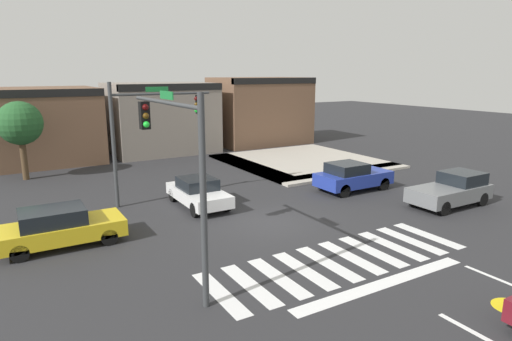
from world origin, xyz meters
TOP-DOWN VIEW (x-y plane):
  - ground_plane at (0.00, 0.00)m, footprint 120.00×120.00m
  - crosswalk_near at (0.00, -4.50)m, footprint 9.64×3.05m
  - bike_detector_marking at (2.01, -9.25)m, footprint 1.01×1.01m
  - curb_corner_northeast at (8.49, 9.42)m, footprint 10.00×10.60m
  - storefront_row at (2.16, 19.18)m, footprint 24.88×7.04m
  - traffic_signal_northwest at (-3.21, 5.54)m, footprint 4.98×0.32m
  - traffic_signal_southwest at (-5.19, -2.78)m, footprint 0.32×5.69m
  - car_yellow at (-8.06, 1.73)m, footprint 4.34×1.85m
  - car_white at (-1.69, 3.74)m, footprint 1.79×4.12m
  - car_gray at (8.89, -2.38)m, footprint 4.18×1.86m
  - car_blue at (6.66, 2.14)m, footprint 4.17×1.93m
  - roadside_tree at (-8.50, 14.00)m, footprint 2.57×2.57m

SIDE VIEW (x-z plane):
  - ground_plane at x=0.00m, z-range 0.00..0.00m
  - bike_detector_marking at x=2.01m, z-range 0.00..0.01m
  - crosswalk_near at x=0.00m, z-range 0.00..0.01m
  - curb_corner_northeast at x=8.49m, z-range 0.00..0.15m
  - car_white at x=-1.69m, z-range 0.01..1.39m
  - car_yellow at x=-8.06m, z-range 0.01..1.47m
  - car_gray at x=8.89m, z-range -0.01..1.56m
  - car_blue at x=6.66m, z-range 0.00..1.56m
  - storefront_row at x=2.16m, z-range -0.14..5.72m
  - roadside_tree at x=-8.50m, z-range 1.02..5.70m
  - traffic_signal_northwest at x=-3.21m, z-range 1.04..6.93m
  - traffic_signal_southwest at x=-5.19m, z-range 1.16..6.99m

